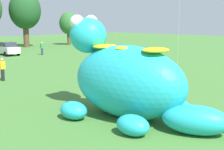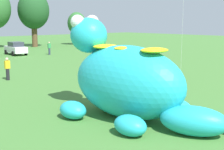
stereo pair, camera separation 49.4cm
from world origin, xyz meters
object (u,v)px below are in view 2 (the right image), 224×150
at_px(giant_inflatable_creature, 127,81).
at_px(spectator_mid_field, 49,48).
at_px(spectator_wandering, 7,69).
at_px(car_white, 16,48).

height_order(giant_inflatable_creature, spectator_mid_field, giant_inflatable_creature).
bearing_deg(spectator_wandering, car_white, 62.56).
distance_m(giant_inflatable_creature, car_white, 30.30).
relative_size(car_white, spectator_mid_field, 2.47).
bearing_deg(spectator_mid_field, giant_inflatable_creature, -114.37).
relative_size(giant_inflatable_creature, spectator_mid_field, 5.26).
relative_size(spectator_mid_field, spectator_wandering, 1.00).
bearing_deg(spectator_mid_field, car_white, 140.36).
height_order(giant_inflatable_creature, car_white, giant_inflatable_creature).
bearing_deg(spectator_wandering, spectator_mid_field, 48.86).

